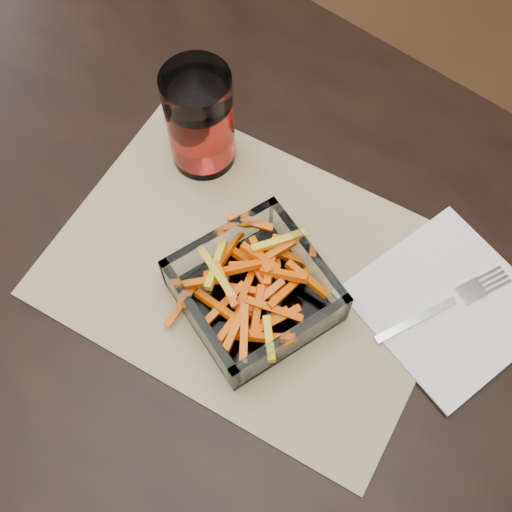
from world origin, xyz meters
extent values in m
plane|color=#331E0F|center=(0.00, 0.00, 0.00)|extent=(4.50, 4.50, 0.00)
cube|color=black|center=(0.00, 0.00, 0.73)|extent=(1.60, 0.90, 0.03)
cylinder|color=black|center=(-0.72, 0.37, 0.36)|extent=(0.06, 0.06, 0.72)
cube|color=tan|center=(0.08, 0.05, 0.75)|extent=(0.50, 0.40, 0.00)
cube|color=white|center=(0.11, 0.02, 0.76)|extent=(0.19, 0.19, 0.01)
cube|color=white|center=(0.14, 0.09, 0.78)|extent=(0.15, 0.06, 0.06)
cube|color=white|center=(0.09, -0.04, 0.78)|extent=(0.15, 0.06, 0.06)
cube|color=white|center=(0.05, 0.05, 0.78)|extent=(0.06, 0.15, 0.06)
cube|color=white|center=(0.18, 0.00, 0.78)|extent=(0.06, 0.15, 0.06)
cylinder|color=white|center=(-0.06, 0.14, 0.82)|extent=(0.08, 0.08, 0.14)
cylinder|color=red|center=(-0.06, 0.14, 0.81)|extent=(0.07, 0.07, 0.09)
cube|color=white|center=(0.29, 0.16, 0.76)|extent=(0.22, 0.22, 0.00)
cube|color=silver|center=(0.27, 0.12, 0.76)|extent=(0.05, 0.10, 0.00)
cube|color=silver|center=(0.30, 0.19, 0.76)|extent=(0.03, 0.04, 0.00)
cube|color=silver|center=(0.31, 0.22, 0.76)|extent=(0.02, 0.03, 0.00)
cube|color=silver|center=(0.31, 0.22, 0.76)|extent=(0.02, 0.03, 0.00)
cube|color=silver|center=(0.32, 0.21, 0.76)|extent=(0.02, 0.03, 0.00)
cube|color=silver|center=(0.32, 0.21, 0.76)|extent=(0.02, 0.03, 0.00)
camera|label=1|loc=(0.29, -0.19, 1.44)|focal=45.00mm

